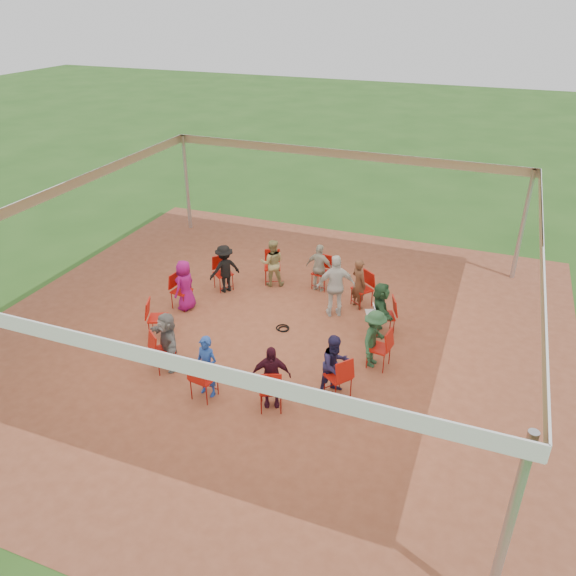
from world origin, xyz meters
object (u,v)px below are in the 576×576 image
(laptop, at_px, (373,310))
(cable_coil, at_px, (283,328))
(person_seated_1, at_px, (359,284))
(person_seated_4, at_px, (225,269))
(person_seated_8, at_px, (271,376))
(chair_3, at_px, (272,267))
(person_seated_3, at_px, (272,263))
(person_seated_5, at_px, (185,285))
(person_seated_0, at_px, (380,309))
(chair_10, at_px, (338,377))
(person_seated_10, at_px, (374,339))
(chair_5, at_px, (182,291))
(chair_9, at_px, (271,389))
(person_seated_2, at_px, (320,268))
(chair_11, at_px, (379,348))
(chair_2, at_px, (321,273))
(person_seated_7, at_px, (207,366))
(chair_0, at_px, (385,316))
(chair_1, at_px, (362,289))
(chair_8, at_px, (204,378))
(person_seated_6, at_px, (168,341))
(person_seated_9, at_px, (335,365))
(chair_7, at_px, (163,351))
(chair_6, at_px, (158,318))
(standing_person, at_px, (336,286))
(chair_4, at_px, (223,274))

(laptop, bearing_deg, cable_coil, 84.09)
(person_seated_1, xyz_separation_m, person_seated_4, (-3.40, -0.44, 0.00))
(person_seated_8, distance_m, laptop, 3.32)
(chair_3, bearing_deg, person_seated_3, 90.00)
(chair_3, height_order, person_seated_5, person_seated_5)
(person_seated_0, distance_m, laptop, 0.17)
(chair_10, distance_m, person_seated_10, 1.31)
(chair_5, height_order, chair_9, same)
(person_seated_1, distance_m, cable_coil, 2.20)
(person_seated_1, bearing_deg, person_seated_2, 15.00)
(chair_11, bearing_deg, chair_9, 150.00)
(chair_2, distance_m, person_seated_7, 4.98)
(chair_0, bearing_deg, chair_1, 15.00)
(chair_9, distance_m, person_seated_10, 2.50)
(chair_8, height_order, chair_10, same)
(chair_3, xyz_separation_m, chair_9, (1.94, -4.71, 0.00))
(person_seated_4, distance_m, person_seated_7, 4.20)
(person_seated_6, xyz_separation_m, person_seated_9, (3.40, 0.44, 0.00))
(person_seated_2, bearing_deg, person_seated_1, 165.00)
(chair_2, height_order, person_seated_4, person_seated_4)
(chair_7, height_order, chair_10, same)
(chair_7, height_order, laptop, chair_7)
(chair_6, height_order, person_seated_5, person_seated_5)
(chair_6, height_order, person_seated_8, person_seated_8)
(person_seated_7, bearing_deg, chair_9, 9.86)
(person_seated_6, distance_m, person_seated_10, 4.20)
(chair_8, relative_size, chair_11, 1.00)
(chair_1, height_order, laptop, chair_1)
(chair_6, bearing_deg, cable_coil, 94.25)
(laptop, bearing_deg, chair_9, 138.42)
(standing_person, height_order, cable_coil, standing_person)
(chair_8, height_order, person_seated_0, person_seated_0)
(chair_9, height_order, person_seated_8, person_seated_8)
(chair_5, height_order, chair_11, same)
(person_seated_0, bearing_deg, person_seated_4, 60.00)
(person_seated_9, xyz_separation_m, person_seated_10, (0.48, 1.16, 0.00))
(person_seated_2, relative_size, person_seated_10, 1.00)
(chair_2, xyz_separation_m, person_seated_8, (0.58, -4.77, 0.19))
(standing_person, bearing_deg, chair_7, 25.47)
(person_seated_4, bearing_deg, chair_0, 120.80)
(person_seated_3, distance_m, cable_coil, 2.32)
(chair_1, height_order, chair_4, same)
(chair_7, bearing_deg, chair_0, 75.00)
(chair_11, relative_size, person_seated_8, 0.71)
(chair_1, height_order, person_seated_9, person_seated_9)
(chair_0, distance_m, person_seated_9, 2.50)
(person_seated_4, relative_size, person_seated_6, 1.00)
(chair_3, bearing_deg, person_seated_9, 104.63)
(chair_0, distance_m, person_seated_2, 2.50)
(chair_3, relative_size, chair_7, 1.00)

